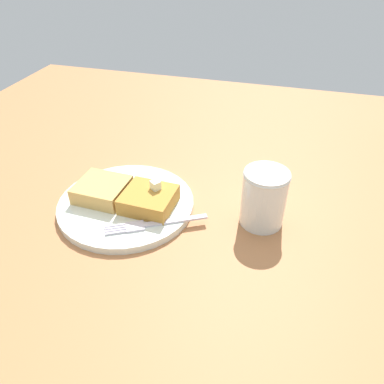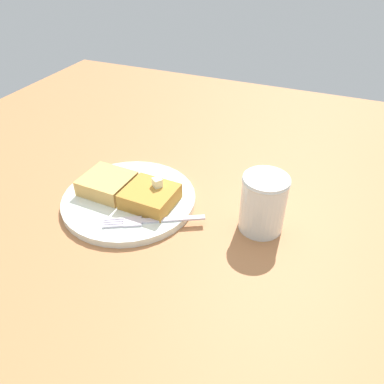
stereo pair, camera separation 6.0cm
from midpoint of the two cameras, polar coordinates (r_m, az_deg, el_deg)
table_surface at (r=64.14cm, az=-6.09°, el=-3.66°), size 126.54×126.54×2.43cm
plate at (r=64.77cm, az=-12.59°, el=-1.83°), size 22.76×22.76×1.23cm
toast_slice_left at (r=61.80cm, az=-9.35°, el=-1.24°), size 8.52×8.01×2.73cm
toast_slice_middle at (r=65.71cm, az=-16.07°, el=0.23°), size 8.52×8.01×2.73cm
butter_pat_primary at (r=60.97cm, az=-8.54°, el=0.73°), size 1.99×1.95×1.48cm
fork at (r=58.81cm, az=-9.27°, el=-4.99°), size 14.77×8.84×0.36cm
syrup_jar at (r=58.63cm, az=8.02°, el=-1.34°), size 7.15×7.15×9.41cm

